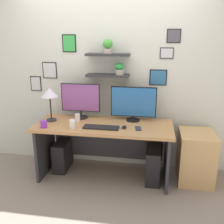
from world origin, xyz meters
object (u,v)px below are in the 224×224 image
at_px(pen_cup, 77,118).
at_px(desk, 105,137).
at_px(water_cup, 72,124).
at_px(coffee_mug, 44,124).
at_px(monitor_right, 133,103).
at_px(drawer_cabinet, 196,157).
at_px(computer_mouse, 124,127).
at_px(desk_lamp, 50,94).
at_px(computer_tower_right, 153,165).
at_px(computer_tower_left, 63,155).
at_px(monitor_left, 81,99).
at_px(cell_phone, 138,128).
at_px(keyboard, 101,127).

bearing_deg(pen_cup, desk, -0.43).
bearing_deg(desk, water_cup, -142.95).
bearing_deg(water_cup, coffee_mug, -176.29).
height_order(monitor_right, water_cup, monitor_right).
bearing_deg(monitor_right, drawer_cabinet, -8.30).
distance_m(desk, computer_mouse, 0.39).
distance_m(desk_lamp, computer_tower_right, 1.63).
xyz_separation_m(pen_cup, computer_tower_left, (-0.26, 0.06, -0.59)).
distance_m(desk, drawer_cabinet, 1.21).
height_order(desk_lamp, pen_cup, desk_lamp).
bearing_deg(computer_tower_left, computer_tower_right, -5.37).
bearing_deg(water_cup, pen_cup, 93.29).
bearing_deg(water_cup, drawer_cabinet, 11.12).
bearing_deg(drawer_cabinet, computer_tower_right, -169.83).
distance_m(monitor_left, computer_tower_left, 0.85).
xyz_separation_m(cell_phone, computer_tower_left, (-1.07, 0.21, -0.55)).
height_order(cell_phone, computer_tower_left, cell_phone).
relative_size(computer_mouse, computer_tower_left, 0.22).
relative_size(monitor_right, water_cup, 5.45).
bearing_deg(drawer_cabinet, monitor_right, 171.70).
xyz_separation_m(desk_lamp, pen_cup, (0.35, 0.03, -0.31)).
xyz_separation_m(computer_mouse, water_cup, (-0.63, -0.11, 0.04)).
xyz_separation_m(pen_cup, drawer_cabinet, (1.56, 0.04, -0.47)).
relative_size(coffee_mug, drawer_cabinet, 0.14).
bearing_deg(desk_lamp, computer_mouse, -7.61).
xyz_separation_m(desk_lamp, coffee_mug, (0.01, -0.26, -0.32)).
relative_size(monitor_left, pen_cup, 5.32).
xyz_separation_m(water_cup, computer_tower_left, (-0.27, 0.32, -0.60)).
bearing_deg(keyboard, pen_cup, 150.95).
height_order(keyboard, computer_tower_right, keyboard).
height_order(monitor_right, computer_mouse, monitor_right).
distance_m(monitor_left, desk_lamp, 0.42).
xyz_separation_m(keyboard, water_cup, (-0.34, -0.07, 0.05)).
bearing_deg(desk_lamp, water_cup, -33.10).
bearing_deg(pen_cup, monitor_right, 12.33).
height_order(monitor_left, coffee_mug, monitor_left).
bearing_deg(cell_phone, computer_tower_right, 17.63).
bearing_deg(desk_lamp, drawer_cabinet, 1.90).
distance_m(cell_phone, water_cup, 0.81).
height_order(computer_mouse, coffee_mug, coffee_mug).
relative_size(monitor_right, coffee_mug, 6.66).
bearing_deg(desk, computer_tower_left, 174.38).
xyz_separation_m(monitor_right, computer_tower_right, (0.29, -0.22, -0.76)).
bearing_deg(keyboard, coffee_mug, -172.69).
bearing_deg(monitor_left, drawer_cabinet, -4.47).
xyz_separation_m(desk_lamp, computer_tower_right, (1.36, -0.03, -0.89)).
xyz_separation_m(keyboard, desk_lamp, (-0.71, 0.17, 0.35)).
distance_m(keyboard, pen_cup, 0.41).
height_order(keyboard, cell_phone, keyboard).
xyz_separation_m(desk, monitor_left, (-0.36, 0.16, 0.47)).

